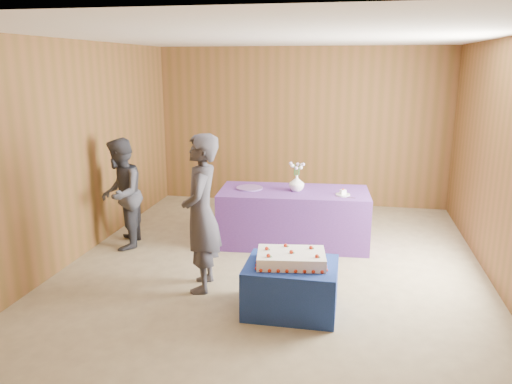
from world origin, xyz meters
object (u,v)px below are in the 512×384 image
(guest_left, at_px, (201,214))
(guest_right, at_px, (121,194))
(serving_table, at_px, (293,217))
(sheet_cake, at_px, (291,258))
(cake_table, at_px, (291,287))
(vase, at_px, (297,183))

(guest_left, bearing_deg, guest_right, -134.55)
(serving_table, distance_m, guest_left, 1.86)
(sheet_cake, height_order, guest_right, guest_right)
(cake_table, bearing_deg, sheet_cake, 156.66)
(serving_table, distance_m, vase, 0.48)
(sheet_cake, distance_m, guest_right, 2.80)
(serving_table, relative_size, vase, 9.30)
(cake_table, relative_size, serving_table, 0.45)
(serving_table, height_order, guest_right, guest_right)
(serving_table, relative_size, sheet_cake, 2.67)
(vase, bearing_deg, serving_table, 168.27)
(guest_left, relative_size, guest_right, 1.16)
(guest_left, height_order, guest_right, guest_left)
(sheet_cake, distance_m, vase, 1.97)
(cake_table, bearing_deg, guest_left, 161.65)
(serving_table, bearing_deg, guest_right, -169.50)
(guest_left, bearing_deg, serving_table, 144.54)
(vase, height_order, guest_left, guest_left)
(vase, bearing_deg, guest_left, -117.83)
(guest_right, bearing_deg, cake_table, 45.75)
(guest_right, bearing_deg, sheet_cake, 45.74)
(sheet_cake, relative_size, guest_left, 0.44)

